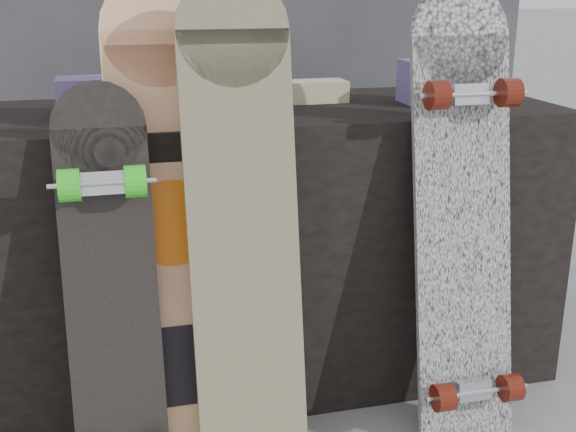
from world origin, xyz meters
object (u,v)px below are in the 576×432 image
object	(u,v)px
vendor_table	(270,243)
longboard_cascadia	(464,211)
longboard_celtic	(243,222)
longboard_geisha	(171,216)
skateboard_dark	(111,292)

from	to	relation	value
vendor_table	longboard_cascadia	world-z (taller)	longboard_cascadia
longboard_celtic	vendor_table	bearing A→B (deg)	69.58
vendor_table	longboard_cascadia	bearing A→B (deg)	-43.70
longboard_geisha	longboard_cascadia	distance (m)	0.72
longboard_celtic	longboard_cascadia	distance (m)	0.57
vendor_table	longboard_geisha	bearing A→B (deg)	-133.90
longboard_celtic	skateboard_dark	bearing A→B (deg)	178.71
longboard_geisha	skateboard_dark	size ratio (longest dim) A/B	1.24
longboard_celtic	skateboard_dark	distance (m)	0.33
longboard_geisha	longboard_cascadia	size ratio (longest dim) A/B	1.02
longboard_cascadia	skateboard_dark	distance (m)	0.87
longboard_celtic	skateboard_dark	world-z (taller)	longboard_celtic
skateboard_dark	longboard_geisha	bearing A→B (deg)	34.31
longboard_geisha	longboard_celtic	bearing A→B (deg)	-35.44
longboard_geisha	longboard_cascadia	xyz separation A→B (m)	(0.72, -0.07, -0.02)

